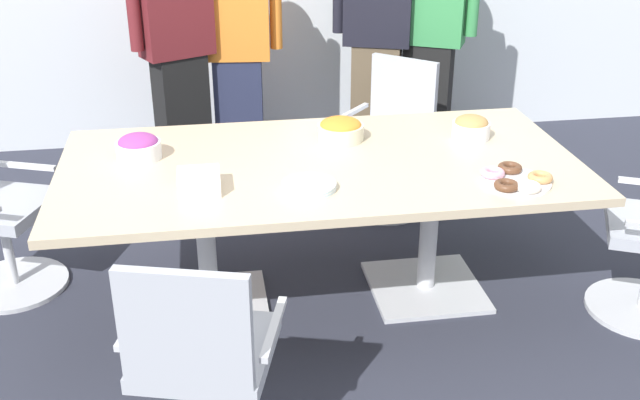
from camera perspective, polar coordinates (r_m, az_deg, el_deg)
ground_plane at (r=3.89m, az=0.00°, el=-7.41°), size 10.00×10.00×0.01m
conference_table at (r=3.59m, az=0.00°, el=1.08°), size 2.40×1.20×0.75m
office_chair_1 at (r=2.77m, az=-8.70°, el=-12.70°), size 0.67×0.67×0.91m
office_chair_3 at (r=4.71m, az=5.26°, el=4.20°), size 0.76×0.76×0.91m
person_standing_0 at (r=4.98m, az=-10.69°, el=11.59°), size 0.58×0.39×1.81m
person_standing_1 at (r=5.14m, az=-6.29°, el=11.30°), size 0.62×0.26×1.67m
person_standing_2 at (r=5.19m, az=4.35°, el=12.51°), size 0.60×0.36×1.81m
person_standing_3 at (r=5.21m, az=8.29°, el=12.52°), size 0.58×0.40×1.83m
snack_bowl_cookies at (r=3.87m, az=11.26°, el=5.37°), size 0.19×0.19×0.12m
snack_bowl_chips_orange at (r=3.78m, az=1.55°, el=5.33°), size 0.23×0.23×0.11m
snack_bowl_candy_mix at (r=3.65m, az=-13.46°, el=3.91°), size 0.21×0.21×0.12m
donut_platter at (r=3.40m, az=14.44°, el=1.51°), size 0.31×0.32×0.04m
plate_stack at (r=3.24m, az=-0.84°, el=1.05°), size 0.24×0.24×0.03m
napkin_pile at (r=3.26m, az=-9.06°, el=1.37°), size 0.18×0.18×0.08m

